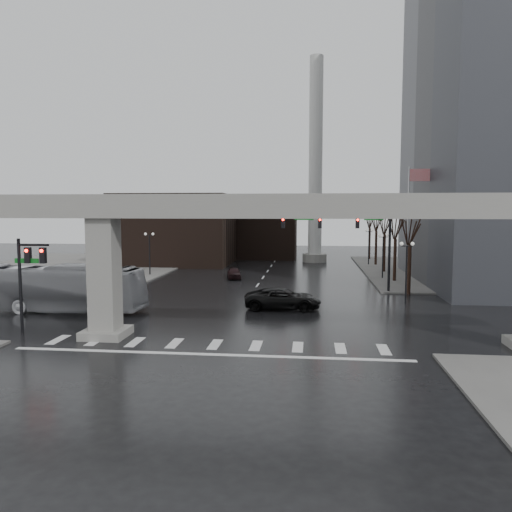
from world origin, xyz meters
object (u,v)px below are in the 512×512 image
object	(u,v)px
pickup_truck	(283,299)
far_car	(234,273)
signal_mast_arm	(349,231)
city_bus	(60,288)

from	to	relation	value
pickup_truck	far_car	xyz separation A→B (m)	(-6.53, 16.94, -0.20)
signal_mast_arm	far_car	distance (m)	15.45
signal_mast_arm	pickup_truck	size ratio (longest dim) A/B	2.03
signal_mast_arm	pickup_truck	world-z (taller)	signal_mast_arm
signal_mast_arm	pickup_truck	xyz separation A→B (m)	(-5.67, -9.02, -5.00)
far_car	signal_mast_arm	bearing A→B (deg)	-44.38
pickup_truck	far_car	world-z (taller)	pickup_truck
city_bus	far_car	xyz separation A→B (m)	(10.34, 19.84, -1.18)
city_bus	pickup_truck	bearing A→B (deg)	-78.10
city_bus	far_car	distance (m)	22.40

